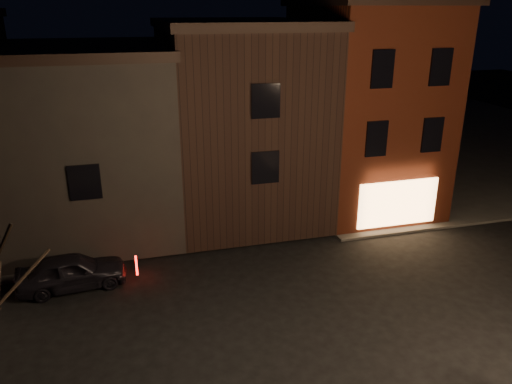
% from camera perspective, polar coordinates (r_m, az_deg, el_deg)
% --- Properties ---
extents(ground, '(120.00, 120.00, 0.00)m').
position_cam_1_polar(ground, '(17.56, 1.27, -14.57)').
color(ground, black).
rests_on(ground, ground).
extents(sidewalk_far_right, '(30.00, 30.00, 0.12)m').
position_cam_1_polar(sidewalk_far_right, '(42.71, 19.82, 5.61)').
color(sidewalk_far_right, '#2D2B28').
rests_on(sidewalk_far_right, ground).
extents(corner_building, '(6.50, 8.50, 10.50)m').
position_cam_1_polar(corner_building, '(26.65, 12.32, 9.84)').
color(corner_building, '#4C1A0D').
rests_on(corner_building, ground).
extents(row_building_a, '(7.30, 10.30, 9.40)m').
position_cam_1_polar(row_building_a, '(25.47, -2.13, 8.52)').
color(row_building_a, black).
rests_on(row_building_a, ground).
extents(row_building_b, '(7.80, 10.30, 8.40)m').
position_cam_1_polar(row_building_b, '(25.00, -18.61, 6.07)').
color(row_building_b, black).
rests_on(row_building_b, ground).
extents(parked_car_a, '(4.13, 1.99, 1.36)m').
position_cam_1_polar(parked_car_a, '(20.32, -20.29, -8.50)').
color(parked_car_a, black).
rests_on(parked_car_a, ground).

